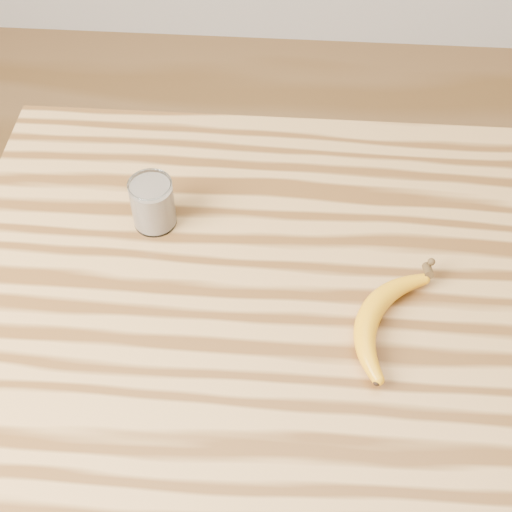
{
  "coord_description": "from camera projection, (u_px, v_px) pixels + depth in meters",
  "views": [
    {
      "loc": [
        -0.08,
        -0.64,
        1.76
      ],
      "look_at": [
        -0.13,
        0.04,
        0.93
      ],
      "focal_mm": 50.0,
      "sensor_mm": 36.0,
      "label": 1
    }
  ],
  "objects": [
    {
      "name": "smoothie_glass",
      "position": [
        153.0,
        204.0,
        1.13
      ],
      "size": [
        0.07,
        0.07,
        0.09
      ],
      "color": "white",
      "rests_on": "table"
    },
    {
      "name": "table",
      "position": [
        334.0,
        339.0,
        1.17
      ],
      "size": [
        1.2,
        0.8,
        0.9
      ],
      "color": "#B9874A",
      "rests_on": "ground"
    },
    {
      "name": "room",
      "position": [
        383.0,
        30.0,
        0.72
      ],
      "size": [
        4.04,
        4.04,
        2.7
      ],
      "color": "brown",
      "rests_on": "ground"
    },
    {
      "name": "banana",
      "position": [
        370.0,
        314.0,
        1.03
      ],
      "size": [
        0.21,
        0.3,
        0.04
      ],
      "primitive_type": null,
      "rotation": [
        0.0,
        0.0,
        -0.41
      ],
      "color": "orange",
      "rests_on": "table"
    }
  ]
}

